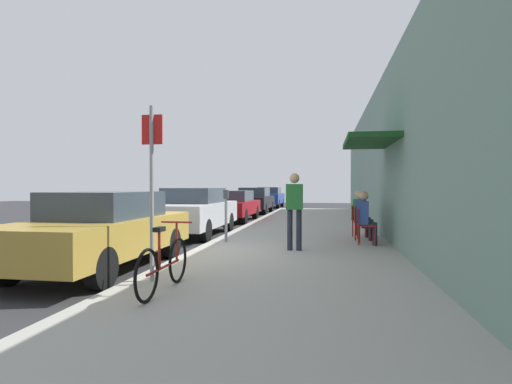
{
  "coord_description": "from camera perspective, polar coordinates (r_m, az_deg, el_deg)",
  "views": [
    {
      "loc": [
        2.94,
        -8.44,
        1.52
      ],
      "look_at": [
        0.48,
        5.92,
        1.33
      ],
      "focal_mm": 28.63,
      "sensor_mm": 36.0,
      "label": 1
    }
  ],
  "objects": [
    {
      "name": "cafe_chair_1",
      "position": [
        11.11,
        14.43,
        -3.91
      ],
      "size": [
        0.53,
        0.53,
        0.87
      ],
      "color": "maroon",
      "rests_on": "sidewalk_slab"
    },
    {
      "name": "parked_car_0",
      "position": [
        8.03,
        -20.64,
        -4.9
      ],
      "size": [
        1.8,
        4.4,
        1.43
      ],
      "color": "#A58433",
      "rests_on": "ground_plane"
    },
    {
      "name": "seated_patron_1",
      "position": [
        11.09,
        14.74,
        -2.92
      ],
      "size": [
        0.49,
        0.43,
        1.29
      ],
      "color": "#232838",
      "rests_on": "sidewalk_slab"
    },
    {
      "name": "parking_meter",
      "position": [
        10.37,
        -4.21,
        -2.76
      ],
      "size": [
        0.12,
        0.1,
        1.32
      ],
      "color": "slate",
      "rests_on": "sidewalk_slab"
    },
    {
      "name": "cafe_chair_0",
      "position": [
        10.24,
        14.83,
        -4.31
      ],
      "size": [
        0.49,
        0.49,
        0.87
      ],
      "color": "maroon",
      "rests_on": "sidewalk_slab"
    },
    {
      "name": "parked_car_3",
      "position": [
        23.37,
        -0.25,
        -1.13
      ],
      "size": [
        1.8,
        4.4,
        1.47
      ],
      "color": "black",
      "rests_on": "ground_plane"
    },
    {
      "name": "cafe_chair_2",
      "position": [
        11.92,
        14.12,
        -3.59
      ],
      "size": [
        0.56,
        0.56,
        0.87
      ],
      "color": "maroon",
      "rests_on": "sidewalk_slab"
    },
    {
      "name": "sidewalk_slab",
      "position": [
        10.56,
        5.91,
        -7.21
      ],
      "size": [
        4.5,
        32.0,
        0.12
      ],
      "primitive_type": "cube",
      "color": "#9E9B93",
      "rests_on": "ground_plane"
    },
    {
      "name": "seated_patron_0",
      "position": [
        10.22,
        15.17,
        -3.24
      ],
      "size": [
        0.46,
        0.4,
        1.29
      ],
      "color": "#232838",
      "rests_on": "sidewalk_slab"
    },
    {
      "name": "bicycle_0",
      "position": [
        5.66,
        -12.74,
        -9.89
      ],
      "size": [
        0.46,
        1.71,
        0.9
      ],
      "color": "black",
      "rests_on": "sidewalk_slab"
    },
    {
      "name": "street_sign",
      "position": [
        6.23,
        -14.35,
        1.81
      ],
      "size": [
        0.32,
        0.06,
        2.6
      ],
      "color": "gray",
      "rests_on": "sidewalk_slab"
    },
    {
      "name": "building_facade",
      "position": [
        10.6,
        19.0,
        5.06
      ],
      "size": [
        1.4,
        32.0,
        4.65
      ],
      "color": "gray",
      "rests_on": "ground_plane"
    },
    {
      "name": "parked_car_2",
      "position": [
        17.93,
        -3.32,
        -1.86
      ],
      "size": [
        1.8,
        4.4,
        1.34
      ],
      "color": "maroon",
      "rests_on": "ground_plane"
    },
    {
      "name": "parked_car_4",
      "position": [
        29.59,
        1.87,
        -0.71
      ],
      "size": [
        1.8,
        4.4,
        1.48
      ],
      "color": "navy",
      "rests_on": "ground_plane"
    },
    {
      "name": "parked_car_1",
      "position": [
        12.81,
        -8.71,
        -2.64
      ],
      "size": [
        1.8,
        4.4,
        1.48
      ],
      "color": "#B7B7BC",
      "rests_on": "ground_plane"
    },
    {
      "name": "ground_plane",
      "position": [
        9.06,
        -9.48,
        -8.92
      ],
      "size": [
        60.0,
        60.0,
        0.0
      ],
      "primitive_type": "plane",
      "color": "#2D2D30"
    },
    {
      "name": "seated_patron_2",
      "position": [
        11.89,
        14.4,
        -2.67
      ],
      "size": [
        0.51,
        0.47,
        1.29
      ],
      "color": "#232838",
      "rests_on": "sidewalk_slab"
    },
    {
      "name": "pedestrian_standing",
      "position": [
        9.01,
        5.39,
        -1.81
      ],
      "size": [
        0.36,
        0.22,
        1.7
      ],
      "color": "#232838",
      "rests_on": "sidewalk_slab"
    }
  ]
}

